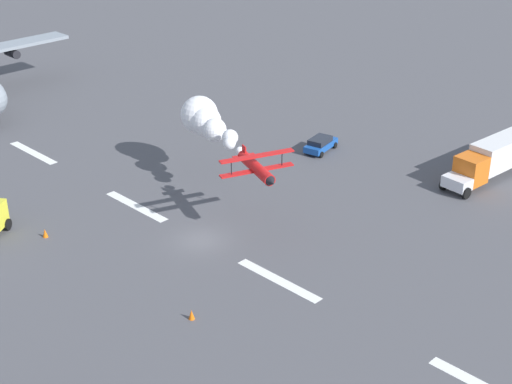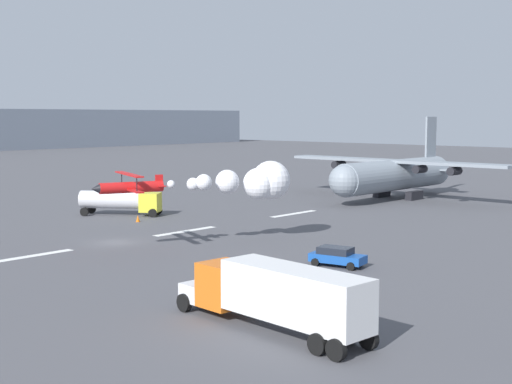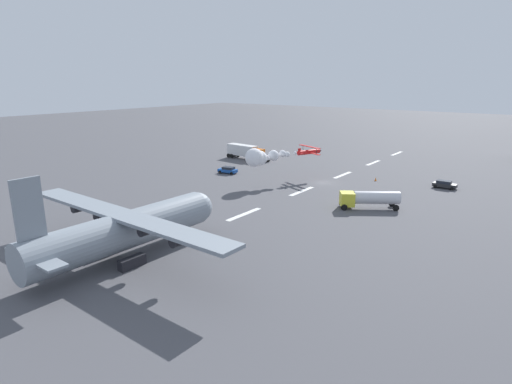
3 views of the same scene
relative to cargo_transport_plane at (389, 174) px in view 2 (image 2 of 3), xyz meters
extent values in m
plane|color=#4C4C51|center=(-46.61, 0.75, -3.56)|extent=(440.00, 440.00, 0.00)
cube|color=white|center=(-55.38, 0.75, -3.56)|extent=(8.00, 0.90, 0.01)
cube|color=white|center=(-37.83, 0.75, -3.56)|extent=(8.00, 0.90, 0.01)
cube|color=white|center=(-20.29, 0.75, -3.56)|extent=(8.00, 0.90, 0.01)
cylinder|color=gray|center=(1.27, -0.02, -0.17)|extent=(23.91, 4.74, 4.38)
sphere|color=gray|center=(-10.66, 0.16, -0.17)|extent=(4.16, 4.16, 4.16)
cube|color=gray|center=(1.27, -0.02, 1.80)|extent=(3.72, 34.24, 0.40)
cylinder|color=black|center=(1.01, 9.39, 0.90)|extent=(2.42, 1.14, 1.10)
cylinder|color=black|center=(0.93, 4.26, 0.90)|extent=(2.42, 1.14, 1.10)
cylinder|color=black|center=(0.80, -4.29, 0.90)|extent=(2.42, 1.14, 1.10)
cylinder|color=black|center=(0.72, -9.41, 0.90)|extent=(2.42, 1.14, 1.10)
cube|color=gray|center=(11.28, -0.17, 5.02)|extent=(2.80, 0.34, 6.00)
cube|color=gray|center=(11.28, -0.17, 0.13)|extent=(2.14, 9.03, 0.24)
cube|color=black|center=(2.23, -2.72, -2.96)|extent=(3.21, 1.05, 1.20)
cube|color=black|center=(2.31, 2.66, -2.96)|extent=(3.21, 1.05, 1.20)
cylinder|color=red|center=(-48.32, -3.99, 2.04)|extent=(5.50, 2.93, 0.95)
cube|color=red|center=(-48.51, -3.91, 1.89)|extent=(2.98, 6.25, 0.12)
cube|color=red|center=(-48.51, -3.91, 3.17)|extent=(2.98, 6.25, 0.12)
cylinder|color=black|center=(-49.34, -6.02, 2.53)|extent=(0.08, 0.08, 1.27)
cylinder|color=black|center=(-47.67, -1.81, 2.53)|extent=(0.08, 0.08, 1.27)
cube|color=red|center=(-46.00, -4.90, 2.49)|extent=(0.69, 0.35, 1.10)
cube|color=red|center=(-46.00, -4.90, 2.09)|extent=(1.29, 2.08, 0.08)
cone|color=black|center=(-51.22, -2.84, 2.04)|extent=(0.95, 1.01, 0.81)
sphere|color=white|center=(-45.02, -5.36, 2.16)|extent=(0.70, 0.70, 0.70)
sphere|color=white|center=(-43.02, -6.02, 2.07)|extent=(1.14, 1.14, 1.14)
sphere|color=white|center=(-42.36, -6.74, 2.23)|extent=(1.46, 1.46, 1.46)
sphere|color=white|center=(-39.84, -7.20, 2.14)|extent=(2.20, 2.20, 2.20)
sphere|color=white|center=(-37.10, -8.61, 1.87)|extent=(2.95, 2.95, 2.95)
sphere|color=white|center=(-35.77, -8.95, 2.12)|extent=(3.65, 3.65, 3.65)
cube|color=silver|center=(-56.94, -21.77, -2.46)|extent=(2.63, 1.80, 1.10)
cube|color=orange|center=(-57.11, -23.76, -1.71)|extent=(2.69, 2.60, 2.60)
cube|color=silver|center=(-57.59, -29.49, -1.26)|extent=(3.26, 9.28, 2.80)
cylinder|color=black|center=(-58.17, -21.46, -3.01)|extent=(0.44, 1.13, 1.10)
cylinder|color=black|center=(-59.07, -32.13, -3.01)|extent=(0.44, 1.13, 1.10)
cylinder|color=black|center=(-59.17, -33.32, -3.01)|extent=(0.44, 1.13, 1.10)
cylinder|color=black|center=(-55.68, -21.67, -3.01)|extent=(0.44, 1.13, 1.10)
cylinder|color=black|center=(-56.58, -32.34, -3.01)|extent=(0.44, 1.13, 1.10)
cylinder|color=black|center=(-56.68, -33.53, -3.01)|extent=(0.44, 1.13, 1.10)
cube|color=yellow|center=(-32.92, 12.22, -1.96)|extent=(3.23, 3.18, 2.20)
cylinder|color=silver|center=(-35.64, 16.14, -1.71)|extent=(5.91, 7.23, 2.10)
cylinder|color=black|center=(-31.59, 12.41, -3.06)|extent=(0.83, 1.00, 1.00)
cylinder|color=black|center=(-36.29, 19.18, -3.06)|extent=(0.83, 1.00, 1.00)
cylinder|color=black|center=(-33.56, 11.04, -3.06)|extent=(0.83, 1.00, 1.00)
cylinder|color=black|center=(-38.26, 17.81, -3.06)|extent=(0.83, 1.00, 1.00)
cube|color=#194CA5|center=(-41.39, -20.72, -2.92)|extent=(2.59, 4.55, 0.65)
cube|color=#1E232D|center=(-41.43, -20.53, -2.32)|extent=(2.12, 2.84, 0.55)
cylinder|color=black|center=(-40.22, -22.02, -3.24)|extent=(0.34, 0.67, 0.64)
cylinder|color=black|center=(-40.80, -19.08, -3.24)|extent=(0.34, 0.67, 0.64)
cylinder|color=black|center=(-41.99, -22.37, -3.24)|extent=(0.34, 0.67, 0.64)
cylinder|color=black|center=(-42.56, -19.43, -3.24)|extent=(0.34, 0.67, 0.64)
cone|color=orange|center=(-36.96, 9.52, -3.19)|extent=(0.44, 0.44, 0.75)
camera|label=1|loc=(-88.65, 37.02, 27.86)|focal=53.85mm
camera|label=2|loc=(-86.30, -52.60, 8.12)|focal=50.01mm
camera|label=3|loc=(28.74, 39.94, 16.86)|focal=29.53mm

